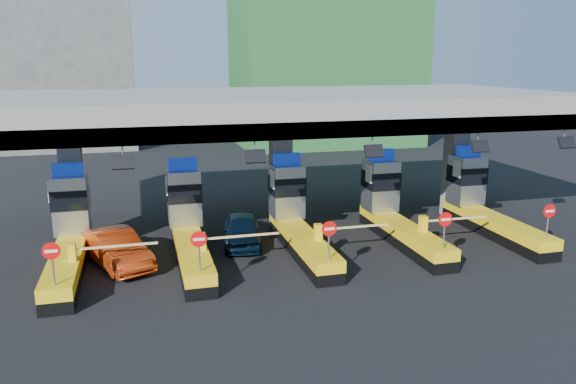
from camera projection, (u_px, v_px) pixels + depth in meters
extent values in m
plane|color=black|center=(296.00, 246.00, 26.46)|extent=(120.00, 120.00, 0.00)
cube|color=slate|center=(280.00, 108.00, 27.84)|extent=(28.00, 12.00, 1.50)
cube|color=#4C4C49|center=(315.00, 130.00, 22.57)|extent=(28.00, 0.60, 0.70)
cube|color=slate|center=(73.00, 188.00, 26.14)|extent=(1.00, 1.00, 5.50)
cube|color=slate|center=(281.00, 177.00, 28.65)|extent=(1.00, 1.00, 5.50)
cube|color=slate|center=(455.00, 167.00, 31.16)|extent=(1.00, 1.00, 5.50)
cylinder|color=slate|center=(123.00, 152.00, 20.83)|extent=(0.06, 0.06, 0.50)
cube|color=black|center=(123.00, 162.00, 20.72)|extent=(0.80, 0.38, 0.54)
cylinder|color=slate|center=(255.00, 147.00, 22.08)|extent=(0.06, 0.06, 0.50)
cube|color=black|center=(256.00, 156.00, 21.98)|extent=(0.80, 0.38, 0.54)
cylinder|color=slate|center=(372.00, 142.00, 23.34)|extent=(0.06, 0.06, 0.50)
cube|color=black|center=(374.00, 151.00, 23.23)|extent=(0.80, 0.38, 0.54)
cylinder|color=slate|center=(478.00, 138.00, 24.59)|extent=(0.06, 0.06, 0.50)
cube|color=black|center=(480.00, 146.00, 24.49)|extent=(0.80, 0.38, 0.54)
cylinder|color=slate|center=(564.00, 134.00, 25.72)|extent=(0.06, 0.06, 0.50)
cube|color=black|center=(567.00, 142.00, 25.61)|extent=(0.80, 0.38, 0.54)
cube|color=black|center=(68.00, 269.00, 22.96)|extent=(1.20, 8.00, 0.50)
cube|color=#E5B70C|center=(67.00, 257.00, 22.84)|extent=(1.20, 8.00, 0.50)
cube|color=#9EA3A8|center=(71.00, 204.00, 25.11)|extent=(1.50, 1.50, 2.60)
cube|color=black|center=(70.00, 197.00, 25.03)|extent=(1.56, 1.56, 0.90)
cube|color=#0C2DBF|center=(68.00, 169.00, 24.75)|extent=(1.30, 0.35, 0.55)
cube|color=white|center=(49.00, 191.00, 24.47)|extent=(0.06, 0.70, 0.90)
cylinder|color=slate|center=(53.00, 267.00, 19.25)|extent=(0.07, 0.07, 1.30)
cylinder|color=red|center=(51.00, 251.00, 19.08)|extent=(0.60, 0.04, 0.60)
cube|color=white|center=(51.00, 251.00, 19.06)|extent=(0.42, 0.02, 0.10)
cube|color=#E5B70C|center=(72.00, 252.00, 21.66)|extent=(0.30, 0.35, 0.70)
cube|color=white|center=(116.00, 246.00, 22.05)|extent=(3.20, 0.08, 0.08)
cube|color=black|center=(191.00, 258.00, 24.21)|extent=(1.20, 8.00, 0.50)
cube|color=#E5B70C|center=(191.00, 247.00, 24.09)|extent=(1.20, 8.00, 0.50)
cube|color=#9EA3A8|center=(184.00, 197.00, 26.37)|extent=(1.50, 1.50, 2.60)
cube|color=black|center=(184.00, 191.00, 26.28)|extent=(1.56, 1.56, 0.90)
cube|color=#0C2DBF|center=(183.00, 164.00, 26.00)|extent=(1.30, 0.35, 0.55)
cube|color=white|center=(166.00, 185.00, 25.72)|extent=(0.06, 0.70, 0.90)
cylinder|color=slate|center=(199.00, 255.00, 20.50)|extent=(0.07, 0.07, 1.30)
cylinder|color=red|center=(199.00, 239.00, 20.34)|extent=(0.60, 0.04, 0.60)
cube|color=white|center=(199.00, 239.00, 20.31)|extent=(0.42, 0.02, 0.10)
cube|color=#E5B70C|center=(202.00, 241.00, 22.92)|extent=(0.30, 0.35, 0.70)
cube|color=white|center=(242.00, 236.00, 23.31)|extent=(3.20, 0.08, 0.08)
cube|color=black|center=(302.00, 248.00, 25.46)|extent=(1.20, 8.00, 0.50)
cube|color=#E5B70C|center=(303.00, 238.00, 25.35)|extent=(1.20, 8.00, 0.50)
cube|color=#9EA3A8|center=(287.00, 191.00, 27.62)|extent=(1.50, 1.50, 2.60)
cube|color=black|center=(287.00, 185.00, 27.53)|extent=(1.56, 1.56, 0.90)
cube|color=#0C2DBF|center=(287.00, 159.00, 27.26)|extent=(1.30, 0.35, 0.55)
cube|color=white|center=(272.00, 179.00, 26.98)|extent=(0.06, 0.70, 0.90)
cylinder|color=slate|center=(329.00, 243.00, 21.76)|extent=(0.07, 0.07, 1.30)
cylinder|color=red|center=(329.00, 229.00, 21.59)|extent=(0.60, 0.04, 0.60)
cube|color=white|center=(330.00, 229.00, 21.57)|extent=(0.42, 0.02, 0.10)
cube|color=#E5B70C|center=(318.00, 232.00, 24.17)|extent=(0.30, 0.35, 0.70)
cube|color=white|center=(354.00, 227.00, 24.56)|extent=(3.20, 0.08, 0.08)
cube|color=black|center=(403.00, 239.00, 26.72)|extent=(1.20, 8.00, 0.50)
cube|color=#E5B70C|center=(404.00, 229.00, 26.60)|extent=(1.20, 8.00, 0.50)
cube|color=#9EA3A8|center=(380.00, 185.00, 28.88)|extent=(1.50, 1.50, 2.60)
cube|color=black|center=(381.00, 179.00, 28.79)|extent=(1.56, 1.56, 0.90)
cube|color=#0C2DBF|center=(382.00, 155.00, 28.51)|extent=(1.30, 0.35, 0.55)
cube|color=white|center=(369.00, 173.00, 28.23)|extent=(0.06, 0.70, 0.90)
cylinder|color=slate|center=(444.00, 233.00, 23.01)|extent=(0.07, 0.07, 1.30)
cylinder|color=red|center=(445.00, 219.00, 22.84)|extent=(0.60, 0.04, 0.60)
cube|color=white|center=(446.00, 220.00, 22.82)|extent=(0.42, 0.02, 0.10)
cube|color=#E5B70C|center=(423.00, 223.00, 25.42)|extent=(0.30, 0.35, 0.70)
cube|color=white|center=(456.00, 219.00, 25.82)|extent=(3.20, 0.08, 0.08)
cube|color=black|center=(495.00, 231.00, 27.97)|extent=(1.20, 8.00, 0.50)
cube|color=#E5B70C|center=(495.00, 222.00, 27.86)|extent=(1.20, 8.00, 0.50)
cube|color=#9EA3A8|center=(466.00, 180.00, 30.13)|extent=(1.50, 1.50, 2.60)
cube|color=black|center=(467.00, 174.00, 30.04)|extent=(1.56, 1.56, 0.90)
cube|color=#0C2DBF|center=(469.00, 151.00, 29.77)|extent=(1.30, 0.35, 0.55)
cube|color=white|center=(457.00, 169.00, 29.49)|extent=(0.06, 0.70, 0.90)
cylinder|color=slate|center=(548.00, 224.00, 24.27)|extent=(0.07, 0.07, 1.30)
cylinder|color=red|center=(550.00, 211.00, 24.10)|extent=(0.60, 0.04, 0.60)
cube|color=white|center=(550.00, 211.00, 24.08)|extent=(0.42, 0.02, 0.10)
cube|color=#E5B70C|center=(518.00, 216.00, 26.68)|extent=(0.30, 0.35, 0.70)
cube|color=white|center=(548.00, 211.00, 27.07)|extent=(3.20, 0.08, 0.08)
cube|color=#1E5926|center=(325.00, 4.00, 56.32)|extent=(18.00, 12.00, 28.00)
cube|color=#4C4C49|center=(59.00, 55.00, 54.71)|extent=(14.00, 10.00, 18.00)
imported|color=black|center=(242.00, 230.00, 26.56)|extent=(2.35, 4.45, 1.44)
imported|color=#A02C0C|center=(116.00, 249.00, 23.81)|extent=(3.31, 4.89, 1.53)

